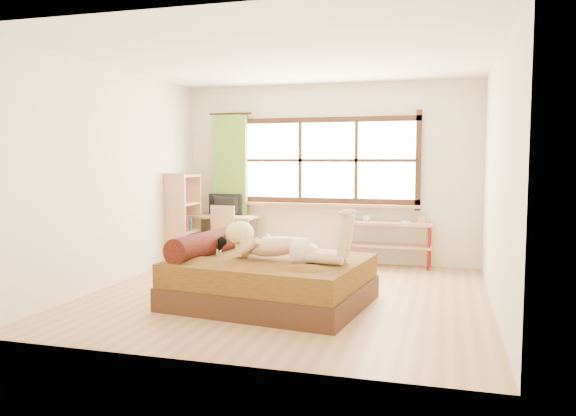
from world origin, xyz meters
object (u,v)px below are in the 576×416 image
(kitten, at_px, (213,244))
(desk, at_px, (223,221))
(woman, at_px, (283,232))
(chair, at_px, (220,232))
(bookshelf, at_px, (183,218))
(bed, at_px, (267,279))
(pipe_shelf, at_px, (388,234))

(kitten, bearing_deg, desk, 117.32)
(woman, bearing_deg, kitten, 177.64)
(chair, relative_size, bookshelf, 0.64)
(desk, bearing_deg, chair, -69.72)
(bed, bearing_deg, kitten, 179.48)
(bed, distance_m, kitten, 0.76)
(bed, xyz_separation_m, chair, (-1.39, 2.01, 0.21))
(kitten, distance_m, chair, 2.05)
(desk, height_order, pipe_shelf, pipe_shelf)
(woman, bearing_deg, bed, 171.60)
(kitten, relative_size, pipe_shelf, 0.22)
(chair, distance_m, pipe_shelf, 2.49)
(desk, bearing_deg, bookshelf, -134.44)
(desk, distance_m, pipe_shelf, 2.55)
(woman, xyz_separation_m, kitten, (-0.87, 0.15, -0.18))
(kitten, relative_size, bookshelf, 0.22)
(kitten, xyz_separation_m, desk, (-0.83, 2.28, -0.01))
(bed, xyz_separation_m, kitten, (-0.67, 0.09, 0.35))
(desk, distance_m, bookshelf, 0.63)
(pipe_shelf, xyz_separation_m, bookshelf, (-3.01, -0.53, 0.20))
(bed, height_order, chair, chair)
(woman, distance_m, desk, 2.97)
(kitten, distance_m, bookshelf, 2.28)
(woman, height_order, desk, woman)
(kitten, height_order, desk, kitten)
(bed, height_order, bookshelf, bookshelf)
(bed, relative_size, pipe_shelf, 1.64)
(bed, xyz_separation_m, desk, (-1.50, 2.38, 0.33))
(bed, distance_m, desk, 2.83)
(bed, bearing_deg, pipe_shelf, 74.61)
(pipe_shelf, distance_m, bookshelf, 3.07)
(desk, bearing_deg, kitten, -65.79)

